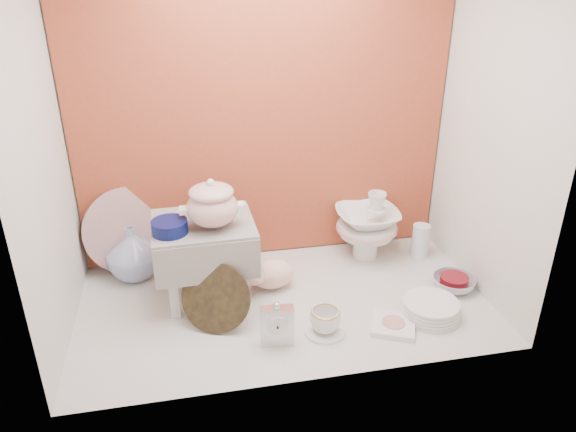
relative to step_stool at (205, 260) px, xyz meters
name	(u,v)px	position (x,y,z in m)	size (l,w,h in m)	color
ground	(285,303)	(0.33, -0.13, -0.19)	(1.80, 1.80, 0.00)	silver
niche_shell	(275,86)	(0.33, 0.05, 0.74)	(1.86, 1.03, 1.53)	#AE3F2B
step_stool	(205,260)	(0.00, 0.00, 0.00)	(0.43, 0.37, 0.37)	silver
soup_tureen	(212,203)	(0.04, -0.05, 0.30)	(0.26, 0.26, 0.22)	white
cobalt_bowl	(170,227)	(-0.14, -0.07, 0.21)	(0.15, 0.15, 0.05)	#091148
floral_platter	(129,231)	(-0.34, 0.31, 0.02)	(0.43, 0.10, 0.42)	silver
blue_white_vase	(133,252)	(-0.33, 0.24, -0.06)	(0.25, 0.25, 0.26)	white
lacquer_tray	(216,298)	(0.02, -0.23, -0.05)	(0.29, 0.13, 0.28)	black
mantel_clock	(277,324)	(0.25, -0.40, -0.09)	(0.13, 0.05, 0.19)	silver
plush_pig	(272,273)	(0.30, 0.01, -0.11)	(0.26, 0.18, 0.15)	beige
teacup_saucer	(325,331)	(0.45, -0.37, -0.18)	(0.17, 0.17, 0.01)	white
gold_rim_teacup	(325,320)	(0.45, -0.37, -0.13)	(0.12, 0.12, 0.10)	white
lattice_dish	(393,325)	(0.74, -0.39, -0.17)	(0.18, 0.18, 0.02)	white
dinner_plate_stack	(430,309)	(0.93, -0.34, -0.15)	(0.26, 0.26, 0.07)	white
crystal_bowl	(454,283)	(1.12, -0.17, -0.16)	(0.20, 0.20, 0.06)	silver
clear_glass_vase	(420,241)	(1.09, 0.15, -0.10)	(0.09, 0.09, 0.17)	silver
porcelain_tower	(367,225)	(0.82, 0.21, -0.01)	(0.31, 0.31, 0.36)	white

